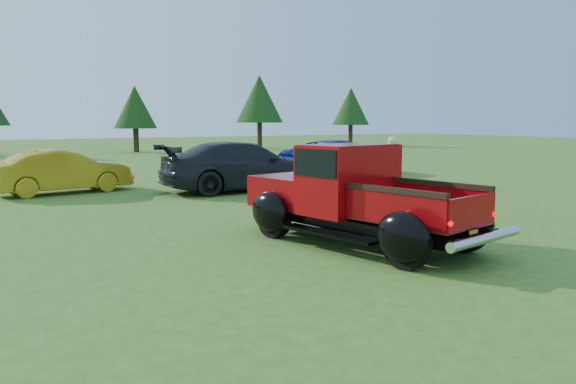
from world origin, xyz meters
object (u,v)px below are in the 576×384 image
object	(u,v)px
tree_east	(259,99)
tree_far_east	(351,106)
show_car_grey	(244,166)
show_car_yellow	(62,171)
spectator	(390,161)
tree_mid_right	(135,107)
show_car_blue	(341,157)
pickup_truck	(348,195)

from	to	relation	value
tree_east	tree_far_east	size ratio (longest dim) A/B	1.12
tree_far_east	show_car_grey	distance (m)	30.68
tree_east	show_car_yellow	world-z (taller)	tree_east
show_car_yellow	show_car_grey	xyz separation A→B (m)	(4.93, -2.10, 0.10)
tree_far_east	show_car_yellow	xyz separation A→B (m)	(-25.50, -20.53, -2.61)
show_car_grey	tree_far_east	bearing A→B (deg)	-40.21
tree_east	spectator	xyz separation A→B (m)	(-6.80, -22.79, -2.86)
tree_mid_right	show_car_blue	bearing A→B (deg)	-81.56
tree_far_east	spectator	size ratio (longest dim) A/B	3.01
show_car_yellow	spectator	xyz separation A→B (m)	(9.70, -3.25, 0.16)
tree_east	spectator	world-z (taller)	tree_east
spectator	tree_east	bearing A→B (deg)	-147.67
pickup_truck	show_car_yellow	xyz separation A→B (m)	(-3.40, 9.56, -0.18)
tree_mid_right	show_car_yellow	xyz separation A→B (m)	(-7.50, -20.03, -2.33)
pickup_truck	show_car_blue	distance (m)	12.27
tree_east	show_car_blue	world-z (taller)	tree_east
spectator	pickup_truck	bearing A→B (deg)	4.00
show_car_grey	spectator	xyz separation A→B (m)	(4.77, -1.16, 0.05)
tree_mid_right	pickup_truck	distance (m)	29.95
tree_mid_right	show_car_grey	size ratio (longest dim) A/B	0.86
tree_east	tree_far_east	distance (m)	9.06
tree_east	show_car_grey	bearing A→B (deg)	-118.14
tree_mid_right	show_car_blue	size ratio (longest dim) A/B	0.89
tree_east	show_car_grey	xyz separation A→B (m)	(-11.57, -21.63, -2.91)
tree_far_east	show_car_blue	xyz separation A→B (m)	(-15.10, -20.01, -2.56)
pickup_truck	show_car_grey	xyz separation A→B (m)	(1.53, 7.46, -0.07)
pickup_truck	show_car_grey	distance (m)	7.62
tree_east	tree_far_east	xyz separation A→B (m)	(9.00, 1.00, -0.41)
tree_mid_right	tree_east	distance (m)	9.04
tree_mid_right	spectator	bearing A→B (deg)	-84.60
tree_far_east	show_car_blue	size ratio (longest dim) A/B	0.97
show_car_grey	show_car_blue	xyz separation A→B (m)	(5.47, 2.62, -0.06)
show_car_blue	tree_far_east	bearing A→B (deg)	-42.59
tree_east	pickup_truck	distance (m)	32.03
show_car_yellow	spectator	world-z (taller)	spectator
tree_far_east	tree_mid_right	bearing A→B (deg)	-178.41
show_car_grey	tree_east	bearing A→B (deg)	-26.08
tree_far_east	pickup_truck	distance (m)	37.41
show_car_grey	spectator	size ratio (longest dim) A/B	3.22
show_car_yellow	pickup_truck	bearing A→B (deg)	-170.58
tree_far_east	spectator	world-z (taller)	tree_far_east
show_car_blue	spectator	distance (m)	3.84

